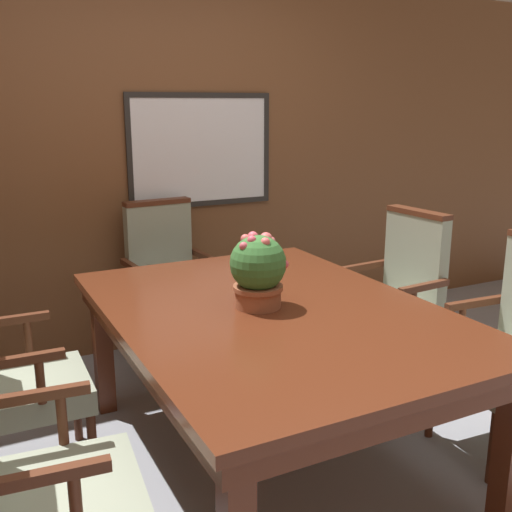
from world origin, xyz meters
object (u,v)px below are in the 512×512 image
Objects in this scene: dining_table at (271,327)px; potted_plant at (257,270)px; chair_left_far at (3,367)px; chair_head_far at (168,278)px; chair_left_near at (26,470)px; chair_right_far at (397,295)px.

potted_plant is at bearing 139.87° from dining_table.
potted_plant reaches higher than chair_left_far.
chair_left_near is (-1.07, -1.79, 0.00)m from chair_head_far.
chair_head_far is at bearing 90.79° from dining_table.
chair_head_far is at bearing -46.28° from chair_left_far.
chair_left_far is at bearing 159.76° from dining_table.
chair_left_near is at bearing -125.08° from chair_head_far.
chair_left_far and chair_left_near have the same top height.
chair_head_far is (-0.02, 1.36, -0.13)m from dining_table.
potted_plant reaches higher than chair_head_far.
dining_table is at bearing -63.11° from chair_left_near.
chair_left_far is at bearing -93.30° from chair_right_far.
chair_head_far is 1.00× the size of chair_right_far.
chair_right_far is at bearing -44.85° from chair_head_far.
chair_head_far is 1.38m from potted_plant.
chair_right_far is 2.32m from chair_left_near.
potted_plant is at bearing -107.56° from chair_left_far.
chair_right_far is at bearing 21.61° from dining_table.
potted_plant is at bearing -95.61° from chair_head_far.
chair_left_far is 1.16m from potted_plant.
chair_left_far is 3.10× the size of potted_plant.
chair_left_far is (-1.08, 0.40, -0.13)m from dining_table.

